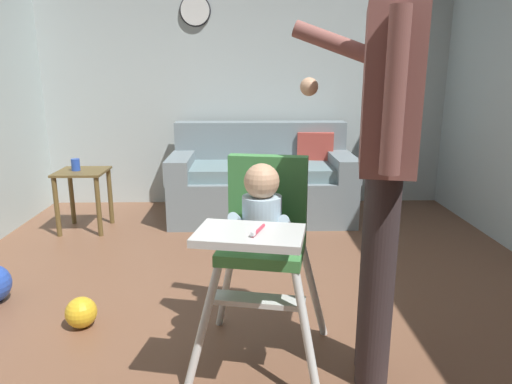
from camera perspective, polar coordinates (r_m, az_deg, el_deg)
ground at (r=2.42m, az=-0.85°, el=-19.63°), size 5.62×6.99×0.10m
wall_far at (r=4.74m, az=-1.27°, el=13.90°), size 4.82×0.06×2.54m
couch at (r=4.33m, az=0.75°, el=1.36°), size 1.66×0.86×0.86m
high_chair at (r=2.02m, az=0.84°, el=-4.26°), size 0.71×0.81×0.95m
adult_standing at (r=1.90m, az=15.49°, el=4.23°), size 0.51×0.57×1.74m
toy_ball_second at (r=2.69m, az=-20.79°, el=-13.73°), size 0.16×0.16×0.16m
side_table at (r=4.18m, az=-20.56°, el=0.62°), size 0.40×0.40×0.52m
sippy_cup at (r=4.16m, az=-21.38°, el=3.16°), size 0.07×0.07×0.10m
wall_clock at (r=4.75m, az=-7.52°, el=21.33°), size 0.30×0.04×0.30m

